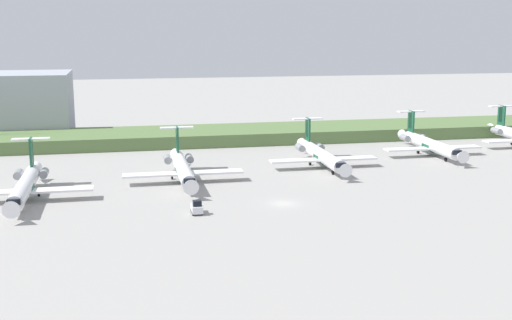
% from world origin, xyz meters
% --- Properties ---
extents(ground_plane, '(500.00, 500.00, 0.00)m').
position_xyz_m(ground_plane, '(0.00, 30.00, 0.00)').
color(ground_plane, '#9E9B96').
extents(grass_berm, '(320.00, 20.00, 3.15)m').
position_xyz_m(grass_berm, '(0.00, 63.06, 1.57)').
color(grass_berm, '#597542').
rests_on(grass_berm, ground).
extents(regional_jet_second, '(22.81, 31.00, 9.00)m').
position_xyz_m(regional_jet_second, '(-42.67, 11.60, 2.54)').
color(regional_jet_second, white).
rests_on(regional_jet_second, ground).
extents(regional_jet_third, '(22.81, 31.00, 9.00)m').
position_xyz_m(regional_jet_third, '(-14.94, 20.11, 2.54)').
color(regional_jet_third, white).
rests_on(regional_jet_third, ground).
extents(regional_jet_fourth, '(22.81, 31.00, 9.00)m').
position_xyz_m(regional_jet_fourth, '(15.13, 27.48, 2.54)').
color(regional_jet_fourth, white).
rests_on(regional_jet_fourth, ground).
extents(regional_jet_fifth, '(22.81, 31.00, 9.00)m').
position_xyz_m(regional_jet_fifth, '(43.62, 34.92, 2.54)').
color(regional_jet_fifth, white).
rests_on(regional_jet_fifth, ground).
extents(baggage_tug, '(1.72, 3.20, 2.30)m').
position_xyz_m(baggage_tug, '(-14.90, -3.11, 1.00)').
color(baggage_tug, silver).
rests_on(baggage_tug, ground).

